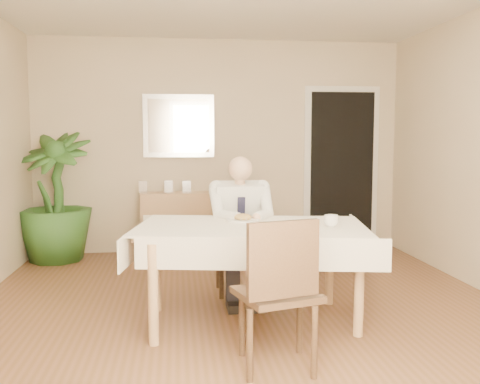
{
  "coord_description": "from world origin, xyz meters",
  "views": [
    {
      "loc": [
        -0.53,
        -4.11,
        1.41
      ],
      "look_at": [
        0.0,
        0.35,
        0.95
      ],
      "focal_mm": 40.0,
      "sensor_mm": 36.0,
      "label": 1
    }
  ],
  "objects": [
    {
      "name": "mirror",
      "position": [
        -0.5,
        2.47,
        1.55
      ],
      "size": [
        0.86,
        0.04,
        0.76
      ],
      "color": "silver",
      "rests_on": "room"
    },
    {
      "name": "food",
      "position": [
        -0.02,
        0.02,
        0.78
      ],
      "size": [
        0.14,
        0.14,
        0.06
      ],
      "primitive_type": "ellipsoid",
      "color": "olive",
      "rests_on": "dining_table"
    },
    {
      "name": "room",
      "position": [
        0.0,
        0.0,
        1.3
      ],
      "size": [
        5.0,
        5.02,
        2.6
      ],
      "color": "brown",
      "rests_on": "ground"
    },
    {
      "name": "photo_frame_left",
      "position": [
        -0.94,
        2.36,
        0.82
      ],
      "size": [
        0.1,
        0.02,
        0.14
      ],
      "primitive_type": "cube",
      "color": "silver",
      "rests_on": "sideboard"
    },
    {
      "name": "dining_table",
      "position": [
        0.02,
        -0.18,
        0.67
      ],
      "size": [
        1.88,
        1.29,
        0.75
      ],
      "rotation": [
        0.0,
        0.0,
        -0.17
      ],
      "color": "#AF8051",
      "rests_on": "ground"
    },
    {
      "name": "potted_palm",
      "position": [
        -1.91,
        2.13,
        0.74
      ],
      "size": [
        1.05,
        1.05,
        1.48
      ],
      "primitive_type": "imported",
      "rotation": [
        0.0,
        0.0,
        -0.33
      ],
      "color": "#28521C",
      "rests_on": "ground"
    },
    {
      "name": "fork",
      "position": [
        -0.06,
        -0.04,
        0.78
      ],
      "size": [
        0.01,
        0.13,
        0.01
      ],
      "primitive_type": "cylinder",
      "rotation": [
        1.57,
        0.0,
        0.0
      ],
      "color": "silver",
      "rests_on": "dining_table"
    },
    {
      "name": "doorway",
      "position": [
        1.55,
        2.46,
        1.0
      ],
      "size": [
        0.96,
        0.07,
        2.1
      ],
      "color": "white",
      "rests_on": "ground"
    },
    {
      "name": "chair_near",
      "position": [
        0.07,
        -1.07,
        0.53
      ],
      "size": [
        0.55,
        0.56,
        0.94
      ],
      "rotation": [
        0.0,
        0.0,
        0.28
      ],
      "color": "#3D2B1B",
      "rests_on": "ground"
    },
    {
      "name": "knife",
      "position": [
        0.02,
        -0.04,
        0.78
      ],
      "size": [
        0.01,
        0.13,
        0.01
      ],
      "primitive_type": "cylinder",
      "rotation": [
        1.57,
        0.0,
        0.0
      ],
      "color": "silver",
      "rests_on": "dining_table"
    },
    {
      "name": "coffee_mug",
      "position": [
        0.6,
        -0.32,
        0.8
      ],
      "size": [
        0.13,
        0.13,
        0.09
      ],
      "primitive_type": "imported",
      "rotation": [
        0.0,
        0.0,
        0.25
      ],
      "color": "white",
      "rests_on": "dining_table"
    },
    {
      "name": "plate",
      "position": [
        -0.02,
        0.02,
        0.76
      ],
      "size": [
        0.26,
        0.26,
        0.02
      ],
      "primitive_type": "cylinder",
      "color": "white",
      "rests_on": "dining_table"
    },
    {
      "name": "seated_man",
      "position": [
        0.02,
        0.41,
        0.69
      ],
      "size": [
        0.48,
        0.72,
        1.24
      ],
      "color": "silver",
      "rests_on": "ground"
    },
    {
      "name": "window",
      "position": [
        0.0,
        -2.47,
        1.45
      ],
      "size": [
        1.34,
        0.04,
        1.44
      ],
      "color": "white",
      "rests_on": "room"
    },
    {
      "name": "photo_frame_center",
      "position": [
        -0.63,
        2.39,
        0.82
      ],
      "size": [
        0.1,
        0.02,
        0.14
      ],
      "primitive_type": "cube",
      "color": "silver",
      "rests_on": "sideboard"
    },
    {
      "name": "chair_far",
      "position": [
        0.02,
        0.69,
        0.48
      ],
      "size": [
        0.41,
        0.41,
        0.86
      ],
      "rotation": [
        0.0,
        0.0,
        -0.02
      ],
      "color": "#3D2B1B",
      "rests_on": "ground"
    },
    {
      "name": "photo_frame_right",
      "position": [
        -0.41,
        2.33,
        0.82
      ],
      "size": [
        0.1,
        0.02,
        0.14
      ],
      "primitive_type": "cube",
      "color": "silver",
      "rests_on": "sideboard"
    },
    {
      "name": "sideboard",
      "position": [
        -0.5,
        2.32,
        0.37
      ],
      "size": [
        0.96,
        0.38,
        0.75
      ],
      "primitive_type": "cube",
      "rotation": [
        0.0,
        0.0,
        0.07
      ],
      "color": "#AF8051",
      "rests_on": "ground"
    }
  ]
}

